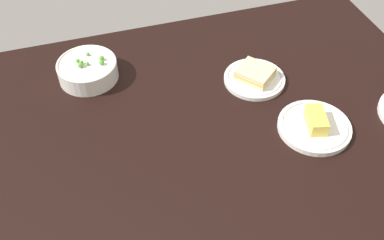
% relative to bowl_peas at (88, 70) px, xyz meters
% --- Properties ---
extents(dining_table, '(1.51, 0.99, 0.04)m').
position_rel_bowl_peas_xyz_m(dining_table, '(0.24, -0.28, -0.05)').
color(dining_table, black).
rests_on(dining_table, ground).
extents(bowl_peas, '(0.18, 0.18, 0.07)m').
position_rel_bowl_peas_xyz_m(bowl_peas, '(0.00, 0.00, 0.00)').
color(bowl_peas, white).
rests_on(bowl_peas, dining_table).
extents(plate_cheese, '(0.20, 0.20, 0.05)m').
position_rel_bowl_peas_xyz_m(plate_cheese, '(0.55, -0.40, -0.02)').
color(plate_cheese, white).
rests_on(plate_cheese, dining_table).
extents(plate_sandwich, '(0.18, 0.18, 0.05)m').
position_rel_bowl_peas_xyz_m(plate_sandwich, '(0.48, -0.16, -0.02)').
color(plate_sandwich, white).
rests_on(plate_sandwich, dining_table).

